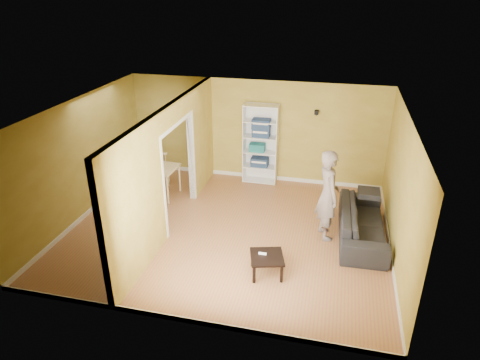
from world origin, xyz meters
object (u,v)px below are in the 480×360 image
(person, at_px, (329,188))
(bookshelf, at_px, (261,144))
(coffee_table, at_px, (267,259))
(chair_left, at_px, (123,173))
(sofa, at_px, (363,218))
(chair_near, at_px, (145,187))
(dining_table, at_px, (152,170))
(chair_far, at_px, (162,167))

(person, xyz_separation_m, bookshelf, (-1.79, 2.34, -0.08))
(person, height_order, coffee_table, person)
(chair_left, bearing_deg, bookshelf, 127.64)
(sofa, bearing_deg, chair_near, 85.39)
(coffee_table, bearing_deg, sofa, 44.65)
(dining_table, xyz_separation_m, chair_far, (-0.01, 0.61, -0.20))
(bookshelf, bearing_deg, chair_left, -155.10)
(bookshelf, relative_size, coffee_table, 3.57)
(bookshelf, distance_m, chair_near, 3.08)
(chair_left, distance_m, chair_far, 0.99)
(coffee_table, height_order, chair_left, chair_left)
(dining_table, relative_size, chair_near, 1.20)
(dining_table, bearing_deg, chair_near, -82.14)
(chair_left, distance_m, chair_near, 0.98)
(sofa, bearing_deg, person, 97.34)
(person, height_order, chair_left, person)
(coffee_table, distance_m, chair_far, 4.48)
(sofa, relative_size, coffee_table, 3.98)
(coffee_table, relative_size, dining_table, 0.48)
(person, xyz_separation_m, chair_far, (-4.19, 1.55, -0.64))
(chair_near, bearing_deg, bookshelf, 49.15)
(sofa, relative_size, person, 1.04)
(dining_table, bearing_deg, bookshelf, 30.43)
(bookshelf, height_order, coffee_table, bookshelf)
(bookshelf, bearing_deg, dining_table, -149.57)
(bookshelf, xyz_separation_m, chair_far, (-2.40, -0.79, -0.56))
(chair_left, bearing_deg, person, 92.47)
(dining_table, distance_m, chair_near, 0.62)
(bookshelf, bearing_deg, chair_far, -161.80)
(sofa, height_order, dining_table, sofa)
(chair_near, bearing_deg, coffee_table, -22.52)
(sofa, relative_size, chair_near, 2.31)
(chair_left, relative_size, chair_far, 1.14)
(bookshelf, xyz_separation_m, coffee_table, (0.86, -3.87, -0.70))
(chair_left, xyz_separation_m, chair_far, (0.73, 0.66, -0.06))
(sofa, relative_size, dining_table, 1.92)
(person, xyz_separation_m, chair_near, (-4.09, 0.36, -0.60))
(chair_near, bearing_deg, chair_left, 155.39)
(coffee_table, xyz_separation_m, chair_far, (-3.25, 3.08, 0.14))
(coffee_table, height_order, chair_near, chair_near)
(sofa, distance_m, coffee_table, 2.35)
(dining_table, bearing_deg, sofa, -9.56)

